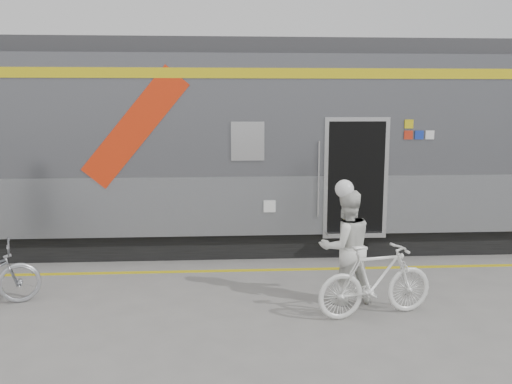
{
  "coord_description": "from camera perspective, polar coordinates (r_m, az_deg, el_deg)",
  "views": [
    {
      "loc": [
        0.16,
        -7.06,
        2.94
      ],
      "look_at": [
        0.71,
        1.6,
        1.5
      ],
      "focal_mm": 38.0,
      "sensor_mm": 36.0,
      "label": 1
    }
  ],
  "objects": [
    {
      "name": "bicycle_right",
      "position": [
        7.74,
        12.48,
        -9.08
      ],
      "size": [
        1.77,
        0.83,
        1.02
      ],
      "primitive_type": "imported",
      "rotation": [
        0.0,
        0.0,
        1.78
      ],
      "color": "white",
      "rests_on": "ground"
    },
    {
      "name": "woman",
      "position": [
        8.08,
        9.43,
        -5.73
      ],
      "size": [
        0.94,
        0.8,
        1.69
      ],
      "primitive_type": "imported",
      "rotation": [
        0.0,
        0.0,
        3.36
      ],
      "color": "silver",
      "rests_on": "ground"
    },
    {
      "name": "train",
      "position": [
        11.29,
        -2.23,
        4.91
      ],
      "size": [
        24.0,
        3.17,
        4.1
      ],
      "color": "black",
      "rests_on": "ground"
    },
    {
      "name": "ground",
      "position": [
        7.65,
        -4.71,
        -13.21
      ],
      "size": [
        90.0,
        90.0,
        0.0
      ],
      "primitive_type": "plane",
      "color": "slate",
      "rests_on": "ground"
    },
    {
      "name": "helmet_woman",
      "position": [
        7.89,
        9.62,
        1.17
      ],
      "size": [
        0.27,
        0.27,
        0.27
      ],
      "primitive_type": "sphere",
      "color": "white",
      "rests_on": "woman"
    },
    {
      "name": "safety_strip",
      "position": [
        9.67,
        -4.48,
        -8.29
      ],
      "size": [
        24.0,
        0.12,
        0.01
      ],
      "primitive_type": "cube",
      "color": "gold",
      "rests_on": "ground"
    }
  ]
}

